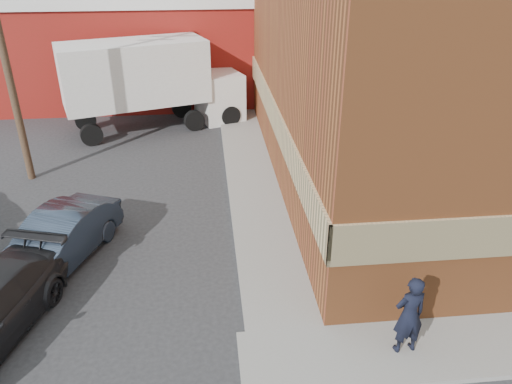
{
  "coord_description": "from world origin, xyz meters",
  "views": [
    {
      "loc": [
        -0.93,
        -8.47,
        8.0
      ],
      "look_at": [
        0.3,
        3.49,
        1.82
      ],
      "focal_mm": 35.0,
      "sensor_mm": 36.0,
      "label": 1
    }
  ],
  "objects_px": {
    "box_truck": "(153,79)",
    "warehouse": "(110,43)",
    "man": "(409,315)",
    "brick_building": "(468,40)",
    "utility_pole": "(2,48)",
    "sedan": "(58,240)"
  },
  "relations": [
    {
      "from": "utility_pole",
      "to": "sedan",
      "type": "height_order",
      "value": "utility_pole"
    },
    {
      "from": "box_truck",
      "to": "brick_building",
      "type": "bearing_deg",
      "value": -41.32
    },
    {
      "from": "warehouse",
      "to": "sedan",
      "type": "height_order",
      "value": "warehouse"
    },
    {
      "from": "brick_building",
      "to": "utility_pole",
      "type": "distance_m",
      "value": 16.0
    },
    {
      "from": "man",
      "to": "brick_building",
      "type": "bearing_deg",
      "value": -126.9
    },
    {
      "from": "man",
      "to": "sedan",
      "type": "bearing_deg",
      "value": -35.55
    },
    {
      "from": "man",
      "to": "sedan",
      "type": "distance_m",
      "value": 9.15
    },
    {
      "from": "warehouse",
      "to": "utility_pole",
      "type": "height_order",
      "value": "utility_pole"
    },
    {
      "from": "box_truck",
      "to": "sedan",
      "type": "bearing_deg",
      "value": -117.63
    },
    {
      "from": "brick_building",
      "to": "man",
      "type": "xyz_separation_m",
      "value": [
        -5.47,
        -9.87,
        -3.63
      ]
    },
    {
      "from": "sedan",
      "to": "utility_pole",
      "type": "bearing_deg",
      "value": 134.6
    },
    {
      "from": "warehouse",
      "to": "man",
      "type": "bearing_deg",
      "value": -66.62
    },
    {
      "from": "brick_building",
      "to": "box_truck",
      "type": "relative_size",
      "value": 2.16
    },
    {
      "from": "warehouse",
      "to": "box_truck",
      "type": "bearing_deg",
      "value": -65.17
    },
    {
      "from": "man",
      "to": "warehouse",
      "type": "bearing_deg",
      "value": -74.52
    },
    {
      "from": "brick_building",
      "to": "warehouse",
      "type": "xyz_separation_m",
      "value": [
        -14.5,
        11.0,
        -1.87
      ]
    },
    {
      "from": "man",
      "to": "sedan",
      "type": "relative_size",
      "value": 0.43
    },
    {
      "from": "brick_building",
      "to": "box_truck",
      "type": "height_order",
      "value": "brick_building"
    },
    {
      "from": "box_truck",
      "to": "warehouse",
      "type": "bearing_deg",
      "value": 96.87
    },
    {
      "from": "brick_building",
      "to": "man",
      "type": "height_order",
      "value": "brick_building"
    },
    {
      "from": "man",
      "to": "sedan",
      "type": "xyz_separation_m",
      "value": [
        -8.1,
        4.25,
        -0.35
      ]
    },
    {
      "from": "utility_pole",
      "to": "man",
      "type": "xyz_separation_m",
      "value": [
        10.52,
        -9.87,
        -3.69
      ]
    }
  ]
}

